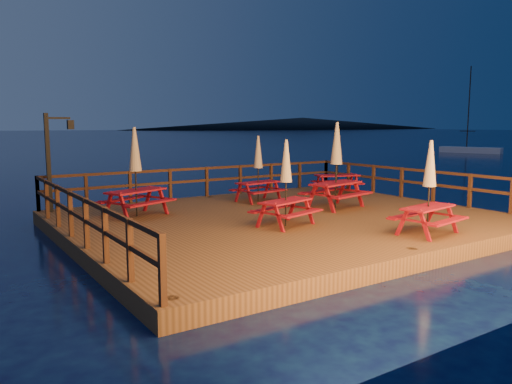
% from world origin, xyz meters
% --- Properties ---
extents(ground, '(500.00, 500.00, 0.00)m').
position_xyz_m(ground, '(0.00, 0.00, 0.00)').
color(ground, '#050732').
rests_on(ground, ground).
extents(deck, '(12.00, 10.00, 0.40)m').
position_xyz_m(deck, '(0.00, 0.00, 0.20)').
color(deck, '#4F3219').
rests_on(deck, ground).
extents(deck_piles, '(11.44, 9.44, 1.40)m').
position_xyz_m(deck_piles, '(0.00, 0.00, -0.30)').
color(deck_piles, '#342310').
rests_on(deck_piles, ground).
extents(railing, '(11.80, 9.75, 1.10)m').
position_xyz_m(railing, '(0.00, 1.78, 1.16)').
color(railing, '#342310').
rests_on(railing, deck).
extents(lamp_post, '(0.85, 0.18, 3.00)m').
position_xyz_m(lamp_post, '(-5.39, 4.55, 2.20)').
color(lamp_post, black).
rests_on(lamp_post, deck).
extents(headland_right, '(230.40, 86.40, 7.00)m').
position_xyz_m(headland_right, '(185.00, 230.00, 3.50)').
color(headland_right, black).
rests_on(headland_right, ground).
extents(sailboat, '(2.81, 6.32, 9.32)m').
position_xyz_m(sailboat, '(39.89, 20.41, 0.31)').
color(sailboat, silver).
rests_on(sailboat, ground).
extents(picnic_table_0, '(2.20, 1.94, 2.73)m').
position_xyz_m(picnic_table_0, '(2.23, 0.27, 1.82)').
color(picnic_table_0, maroon).
rests_on(picnic_table_0, deck).
extents(picnic_table_1, '(2.04, 1.86, 2.40)m').
position_xyz_m(picnic_table_1, '(4.62, 2.80, 1.65)').
color(picnic_table_1, maroon).
rests_on(picnic_table_1, deck).
extents(picnic_table_2, '(1.79, 1.55, 2.29)m').
position_xyz_m(picnic_table_2, '(1.47, -3.85, 1.59)').
color(picnic_table_2, maroon).
rests_on(picnic_table_2, deck).
extents(picnic_table_3, '(1.75, 1.51, 2.27)m').
position_xyz_m(picnic_table_3, '(0.92, 2.78, 1.58)').
color(picnic_table_3, maroon).
rests_on(picnic_table_3, deck).
extents(picnic_table_4, '(2.23, 2.06, 2.58)m').
position_xyz_m(picnic_table_4, '(-3.62, 2.36, 1.74)').
color(picnic_table_4, maroon).
rests_on(picnic_table_4, deck).
extents(picnic_table_5, '(1.88, 1.69, 2.27)m').
position_xyz_m(picnic_table_5, '(-0.81, -1.13, 1.58)').
color(picnic_table_5, maroon).
rests_on(picnic_table_5, deck).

